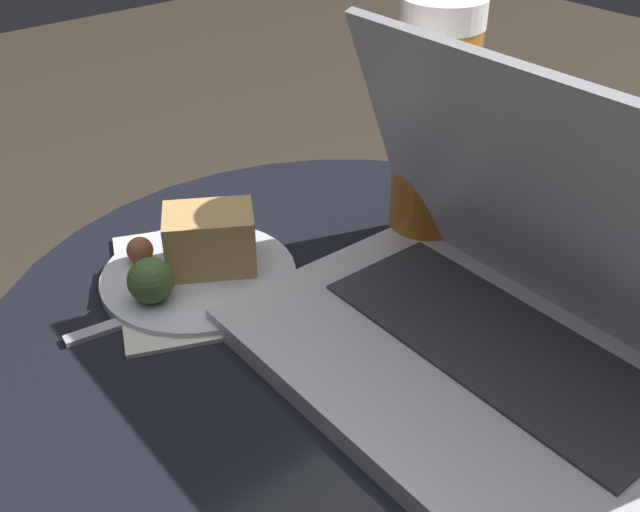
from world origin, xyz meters
The scene contains 6 objects.
table centered at (0.00, 0.00, 0.39)m, with size 0.62×0.62×0.57m.
napkin centered at (-0.14, -0.08, 0.57)m, with size 0.22×0.19×0.00m.
laptop centered at (0.11, 0.04, 0.62)m, with size 0.36×0.24×0.24m.
beer_glass centered at (-0.06, 0.14, 0.69)m, with size 0.07×0.07×0.23m.
snack_plate centered at (-0.13, -0.07, 0.59)m, with size 0.17×0.17×0.06m.
fork centered at (-0.11, -0.10, 0.57)m, with size 0.04×0.17×0.00m.
Camera 1 is at (0.36, -0.34, 0.96)m, focal length 42.00 mm.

